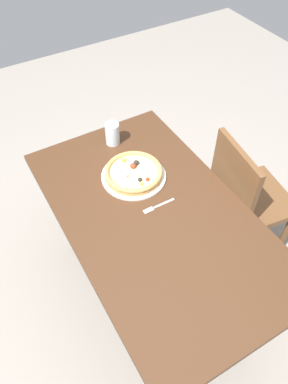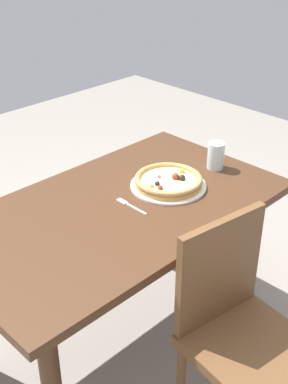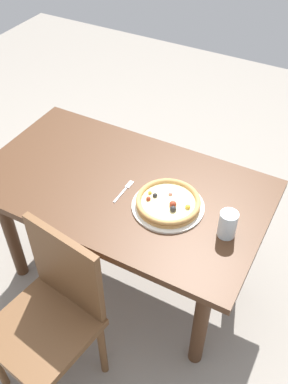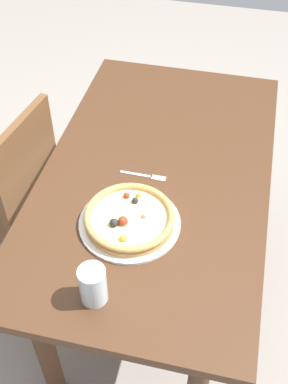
% 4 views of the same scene
% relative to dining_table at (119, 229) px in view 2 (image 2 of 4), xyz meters
% --- Properties ---
extents(ground_plane, '(6.00, 6.00, 0.00)m').
position_rel_dining_table_xyz_m(ground_plane, '(0.00, 0.00, -0.62)').
color(ground_plane, gray).
extents(dining_table, '(1.39, 0.80, 0.73)m').
position_rel_dining_table_xyz_m(dining_table, '(0.00, 0.00, 0.00)').
color(dining_table, '#472B19').
rests_on(dining_table, ground).
extents(chair_near, '(0.45, 0.45, 0.88)m').
position_rel_dining_table_xyz_m(chair_near, '(0.01, -0.61, -0.14)').
color(chair_near, brown).
rests_on(chair_near, ground).
extents(plate, '(0.33, 0.33, 0.01)m').
position_rel_dining_table_xyz_m(plate, '(0.26, -0.03, 0.11)').
color(plate, silver).
rests_on(plate, dining_table).
extents(pizza, '(0.29, 0.29, 0.05)m').
position_rel_dining_table_xyz_m(pizza, '(0.26, -0.03, 0.14)').
color(pizza, tan).
rests_on(pizza, plate).
extents(fork, '(0.02, 0.17, 0.00)m').
position_rel_dining_table_xyz_m(fork, '(0.04, -0.03, 0.11)').
color(fork, silver).
rests_on(fork, dining_table).
extents(drinking_glass, '(0.08, 0.08, 0.12)m').
position_rel_dining_table_xyz_m(drinking_glass, '(0.55, -0.06, 0.17)').
color(drinking_glass, silver).
rests_on(drinking_glass, dining_table).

